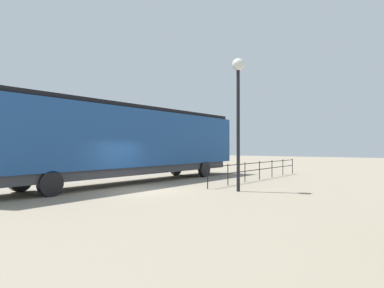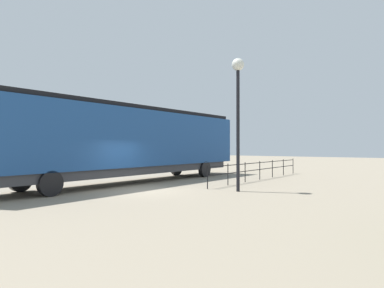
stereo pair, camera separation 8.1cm
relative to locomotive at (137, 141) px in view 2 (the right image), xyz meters
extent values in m
plane|color=gray|center=(3.15, -2.56, -2.47)|extent=(120.00, 120.00, 0.00)
cube|color=navy|center=(0.00, -0.48, 0.12)|extent=(2.84, 18.08, 3.19)
cube|color=black|center=(0.00, 7.54, -0.36)|extent=(2.72, 2.04, 2.23)
cube|color=black|center=(0.00, -0.48, 1.84)|extent=(2.55, 17.36, 0.24)
cube|color=#38383D|center=(0.00, -0.48, -1.70)|extent=(2.55, 16.63, 0.45)
cylinder|color=black|center=(-1.27, 5.31, -1.92)|extent=(0.30, 1.10, 1.10)
cylinder|color=black|center=(1.27, 5.31, -1.92)|extent=(0.30, 1.10, 1.10)
cylinder|color=black|center=(-1.27, -6.27, -1.92)|extent=(0.30, 1.10, 1.10)
cylinder|color=black|center=(1.27, -6.27, -1.92)|extent=(0.30, 1.10, 1.10)
cylinder|color=black|center=(6.88, -0.10, 0.44)|extent=(0.16, 0.16, 5.81)
sphere|color=silver|center=(6.88, -0.10, 3.52)|extent=(0.58, 0.58, 0.58)
cube|color=black|center=(5.20, 5.82, -1.39)|extent=(0.04, 12.00, 0.04)
cube|color=black|center=(5.20, 5.82, -1.82)|extent=(0.04, 12.00, 0.04)
cylinder|color=black|center=(5.20, -0.17, -1.88)|extent=(0.05, 0.05, 1.18)
cylinder|color=black|center=(5.20, 1.82, -1.88)|extent=(0.05, 0.05, 1.18)
cylinder|color=black|center=(5.20, 3.82, -1.88)|extent=(0.05, 0.05, 1.18)
cylinder|color=black|center=(5.20, 5.82, -1.88)|extent=(0.05, 0.05, 1.18)
cylinder|color=black|center=(5.20, 7.82, -1.88)|extent=(0.05, 0.05, 1.18)
cylinder|color=black|center=(5.20, 9.82, -1.88)|extent=(0.05, 0.05, 1.18)
cylinder|color=black|center=(5.20, 11.82, -1.88)|extent=(0.05, 0.05, 1.18)
camera|label=1|loc=(14.59, -14.29, -0.36)|focal=31.79mm
camera|label=2|loc=(14.66, -14.24, -0.36)|focal=31.79mm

